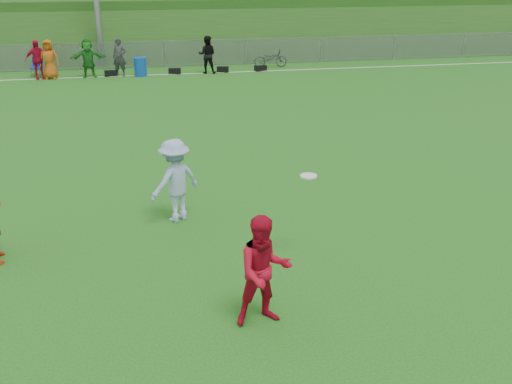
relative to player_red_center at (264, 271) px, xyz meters
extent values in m
plane|color=#146216|center=(-0.36, 1.86, -0.83)|extent=(120.00, 120.00, 0.00)
cube|color=white|center=(-0.36, 19.86, -0.82)|extent=(60.00, 0.10, 0.01)
cube|color=gray|center=(-0.36, 21.86, -0.23)|extent=(58.00, 0.02, 1.20)
cube|color=gray|center=(-0.36, 21.86, 0.42)|extent=(58.00, 0.04, 0.04)
cube|color=#215618|center=(-0.36, 32.86, 0.67)|extent=(120.00, 18.00, 3.00)
imported|color=#BA0C2E|center=(-5.95, 19.86, 0.02)|extent=(1.07, 0.71, 1.69)
imported|color=#C25412|center=(-5.45, 19.86, 0.02)|extent=(0.86, 0.59, 1.69)
imported|color=#217D22|center=(-3.80, 19.86, 0.02)|extent=(1.63, 0.73, 1.69)
imported|color=#333235|center=(-2.43, 19.86, 0.02)|extent=(0.70, 0.54, 1.69)
imported|color=black|center=(1.52, 19.86, 0.02)|extent=(0.94, 0.81, 1.69)
cube|color=black|center=(-2.88, 19.96, -0.70)|extent=(0.57, 0.33, 0.26)
cube|color=black|center=(0.00, 19.96, -0.70)|extent=(0.59, 0.37, 0.26)
cube|color=black|center=(2.25, 19.96, -0.70)|extent=(0.59, 0.38, 0.26)
cube|color=black|center=(4.07, 19.96, -0.70)|extent=(0.60, 0.40, 0.26)
imported|color=#B80C23|center=(0.00, 0.00, 0.00)|extent=(0.85, 0.68, 1.65)
imported|color=#9FB6DD|center=(-0.99, 3.77, 0.01)|extent=(1.25, 1.11, 1.68)
cylinder|color=white|center=(1.15, 1.83, 0.67)|extent=(0.29, 0.29, 0.03)
cylinder|color=#1045AD|center=(-1.54, 19.71, -0.41)|extent=(0.64, 0.64, 0.83)
cube|color=#1027B3|center=(-6.17, 20.66, -0.47)|extent=(0.52, 0.52, 0.04)
cube|color=#1027B3|center=(-6.13, 20.88, -0.24)|extent=(0.45, 0.12, 0.45)
imported|color=#313234|center=(4.75, 20.86, -0.40)|extent=(1.66, 0.69, 0.85)
camera|label=1|loc=(-1.47, -6.80, 4.01)|focal=40.00mm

